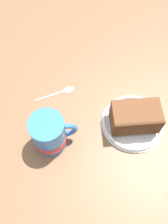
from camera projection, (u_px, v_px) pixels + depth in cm
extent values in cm
cube|color=brown|center=(98.00, 101.00, 69.60)|extent=(121.13, 121.13, 2.59)
cylinder|color=white|center=(132.00, 123.00, 64.53)|extent=(16.23, 16.23, 0.97)
torus|color=white|center=(133.00, 122.00, 63.76)|extent=(15.69, 15.69, 0.76)
cube|color=#472814|center=(133.00, 122.00, 63.83)|extent=(13.38, 11.43, 0.60)
cube|color=brown|center=(135.00, 116.00, 60.88)|extent=(13.38, 11.43, 6.06)
cube|color=#472814|center=(138.00, 129.00, 59.27)|extent=(10.48, 6.43, 6.06)
cylinder|color=#3372BF|center=(49.00, 133.00, 58.14)|extent=(8.13, 8.13, 10.36)
cylinder|color=red|center=(50.00, 137.00, 60.13)|extent=(8.29, 8.29, 2.45)
cylinder|color=#47230F|center=(47.00, 128.00, 55.29)|extent=(7.15, 7.15, 0.40)
torus|color=#3372BF|center=(66.00, 130.00, 58.48)|extent=(5.37, 4.35, 5.76)
ellipsoid|color=silver|center=(69.00, 89.00, 69.47)|extent=(3.51, 3.56, 0.80)
cylinder|color=silver|center=(50.00, 96.00, 68.66)|extent=(5.96, 6.37, 0.50)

